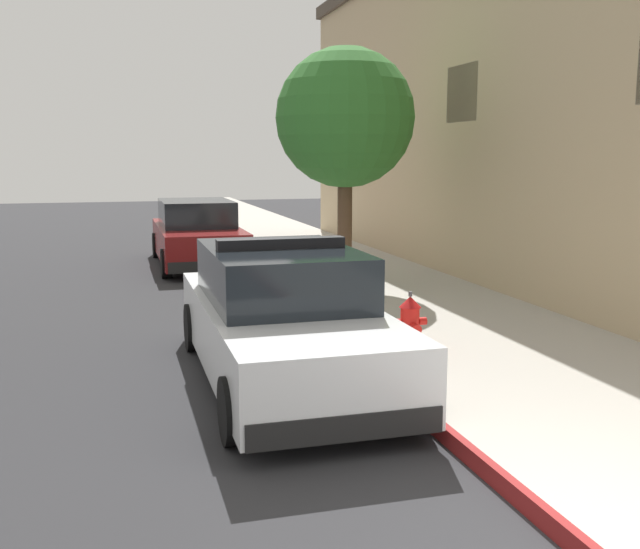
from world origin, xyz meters
name	(u,v)px	position (x,y,z in m)	size (l,w,h in m)	color
ground_plane	(48,309)	(-4.11, 10.00, -0.10)	(31.62, 60.00, 0.20)	#2B2B2D
sidewalk_pavement	(364,283)	(1.89, 10.00, 0.08)	(3.77, 60.00, 0.16)	#ADA89E
curb_painted_edge	(270,288)	(-0.04, 10.00, 0.08)	(0.08, 60.00, 0.16)	maroon
storefront_building	(594,104)	(6.79, 9.74, 3.67)	(6.27, 20.62, 7.31)	tan
police_cruiser	(283,319)	(-1.06, 4.42, 0.74)	(1.94, 4.84, 1.68)	white
parked_car_silver_ahead	(197,235)	(-1.00, 13.95, 0.74)	(1.94, 4.84, 1.56)	maroon
fire_hydrant	(410,324)	(0.66, 4.72, 0.51)	(0.44, 0.40, 0.76)	#4C4C51
street_tree	(345,119)	(1.33, 9.58, 3.30)	(2.60, 2.60, 4.45)	brown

